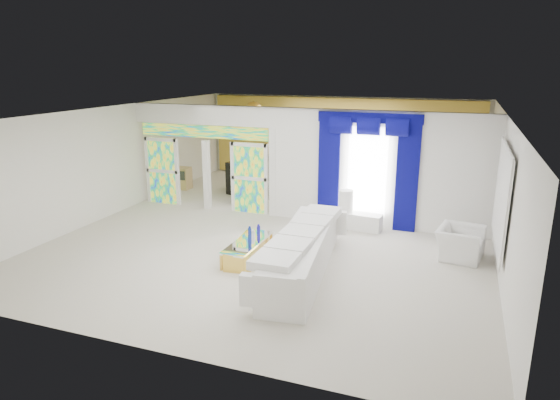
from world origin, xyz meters
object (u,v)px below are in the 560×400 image
at_px(armchair, 460,243).
at_px(grand_piano, 265,176).
at_px(console_table, 357,221).
at_px(coffee_table, 248,250).
at_px(white_sofa, 303,254).

relative_size(armchair, grand_piano, 0.50).
height_order(console_table, armchair, armchair).
bearing_deg(coffee_table, grand_piano, 108.12).
relative_size(coffee_table, grand_piano, 0.80).
relative_size(white_sofa, grand_piano, 1.99).
distance_m(white_sofa, coffee_table, 1.40).
height_order(white_sofa, armchair, white_sofa).
xyz_separation_m(coffee_table, console_table, (1.83, 2.81, 0.02)).
height_order(coffee_table, grand_piano, grand_piano).
bearing_deg(grand_piano, armchair, -14.11).
bearing_deg(armchair, white_sofa, 133.02).
distance_m(console_table, armchair, 2.77).
bearing_deg(white_sofa, armchair, 26.32).
bearing_deg(grand_piano, white_sofa, -43.24).
relative_size(coffee_table, armchair, 1.60).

